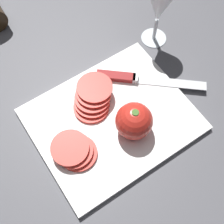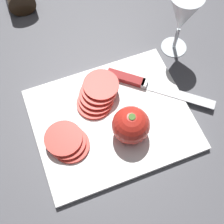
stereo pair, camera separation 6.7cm
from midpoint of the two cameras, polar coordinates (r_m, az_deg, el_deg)
The scene contains 7 objects.
ground_plane at distance 0.70m, azimuth 1.72°, elevation -2.21°, with size 3.00×3.00×0.00m, color #4C4C51.
cutting_board at distance 0.70m, azimuth 2.72°, elevation -1.61°, with size 0.35×0.28×0.01m.
wine_glass at distance 0.76m, azimuth 15.37°, elevation 16.48°, with size 0.08×0.08×0.17m.
whole_tomato at distance 0.65m, azimuth 6.42°, elevation -2.71°, with size 0.08×0.08×0.08m.
knife at distance 0.74m, azimuth 7.38°, elevation 5.22°, with size 0.21×0.19×0.01m.
tomato_slice_stack_near at distance 0.70m, azimuth 0.07°, elevation 3.00°, with size 0.11×0.10×0.04m.
tomato_slice_stack_far at distance 0.66m, azimuth -5.37°, elevation -5.76°, with size 0.09×0.10×0.02m.
Camera 2 is at (-0.09, -0.28, 0.64)m, focal length 50.00 mm.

